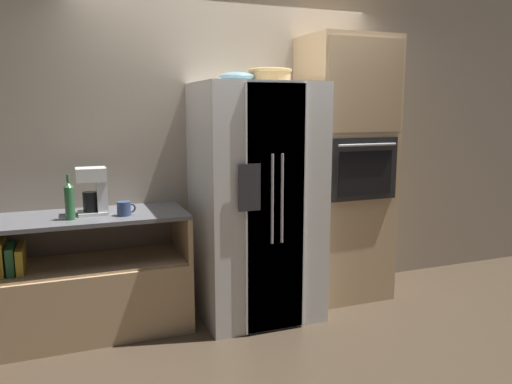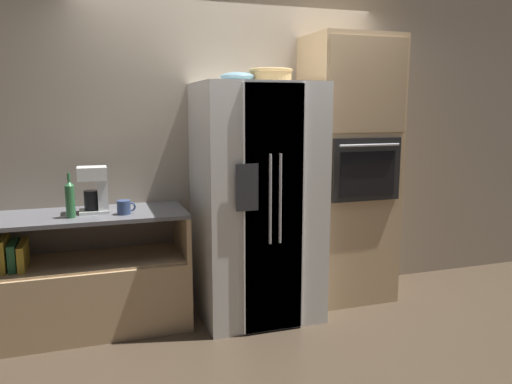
{
  "view_description": "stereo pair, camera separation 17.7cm",
  "coord_description": "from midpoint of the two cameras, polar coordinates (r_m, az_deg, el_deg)",
  "views": [
    {
      "loc": [
        -1.32,
        -3.6,
        1.66
      ],
      "look_at": [
        0.03,
        -0.06,
        1.02
      ],
      "focal_mm": 35.0,
      "sensor_mm": 36.0,
      "label": 1
    },
    {
      "loc": [
        -1.16,
        -3.66,
        1.66
      ],
      "look_at": [
        0.03,
        -0.06,
        1.02
      ],
      "focal_mm": 35.0,
      "sensor_mm": 36.0,
      "label": 2
    }
  ],
  "objects": [
    {
      "name": "fruit_bowl",
      "position": [
        3.85,
        -0.77,
        13.0
      ],
      "size": [
        0.27,
        0.27,
        0.08
      ],
      "color": "#668C99",
      "rests_on": "refrigerator"
    },
    {
      "name": "ground_plane",
      "position": [
        4.18,
        0.49,
        -13.76
      ],
      "size": [
        20.0,
        20.0,
        0.0
      ],
      "primitive_type": "plane",
      "color": "#4C3D2D"
    },
    {
      "name": "wicker_basket",
      "position": [
        3.92,
        3.05,
        13.2
      ],
      "size": [
        0.33,
        0.33,
        0.1
      ],
      "color": "tan",
      "rests_on": "refrigerator"
    },
    {
      "name": "wall_back",
      "position": [
        4.28,
        -1.47,
        6.18
      ],
      "size": [
        12.0,
        0.06,
        2.8
      ],
      "color": "tan",
      "rests_on": "ground_plane"
    },
    {
      "name": "refrigerator",
      "position": [
        3.95,
        1.36,
        -1.09
      ],
      "size": [
        0.91,
        0.83,
        1.85
      ],
      "color": "white",
      "rests_on": "ground_plane"
    },
    {
      "name": "wall_oven",
      "position": [
        4.37,
        11.61,
        2.45
      ],
      "size": [
        0.73,
        0.65,
        2.24
      ],
      "color": "tan",
      "rests_on": "ground_plane"
    },
    {
      "name": "coffee_maker",
      "position": [
        3.8,
        -16.55,
        0.5
      ],
      "size": [
        0.21,
        0.17,
        0.34
      ],
      "color": "white",
      "rests_on": "counter_left"
    },
    {
      "name": "bottle_tall",
      "position": [
        3.69,
        -19.21,
        -0.74
      ],
      "size": [
        0.06,
        0.06,
        0.32
      ],
      "color": "#33723F",
      "rests_on": "counter_left"
    },
    {
      "name": "mug",
      "position": [
        3.72,
        -13.52,
        -1.72
      ],
      "size": [
        0.13,
        0.1,
        0.1
      ],
      "color": "#384C7A",
      "rests_on": "counter_left"
    },
    {
      "name": "counter_left",
      "position": [
        3.98,
        -17.78,
        -10.46
      ],
      "size": [
        1.48,
        0.61,
        0.89
      ],
      "color": "tan",
      "rests_on": "ground_plane"
    }
  ]
}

